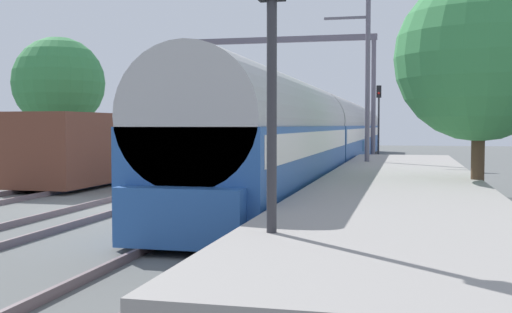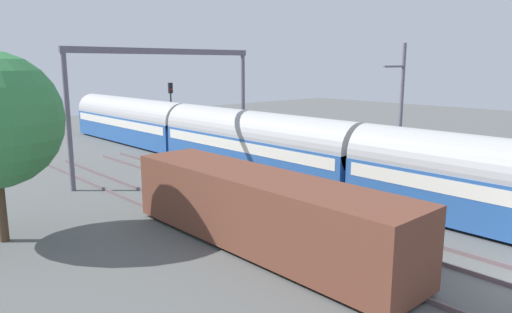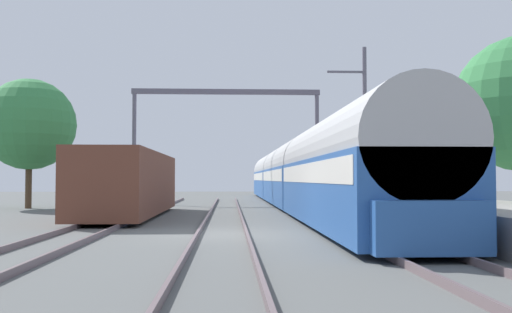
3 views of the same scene
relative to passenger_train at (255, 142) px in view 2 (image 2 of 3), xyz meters
The scene contains 6 objects.
passenger_train is the anchor object (origin of this frame).
freight_car 12.91m from the passenger_train, 131.32° to the right, with size 2.80×13.00×2.70m.
person_crossing 3.01m from the passenger_train, 63.21° to the left, with size 0.45×0.35×1.73m.
railway_signal_far 13.02m from the passenger_train, 81.48° to the left, with size 0.36×0.30×5.35m.
catenary_gantry 6.61m from the passenger_train, 140.97° to the left, with size 12.92×0.28×7.86m.
catenary_pole_east_mid 9.45m from the passenger_train, 75.18° to the right, with size 1.90×0.20×8.00m.
Camera 2 is at (-16.04, -3.90, 6.95)m, focal length 33.36 mm.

